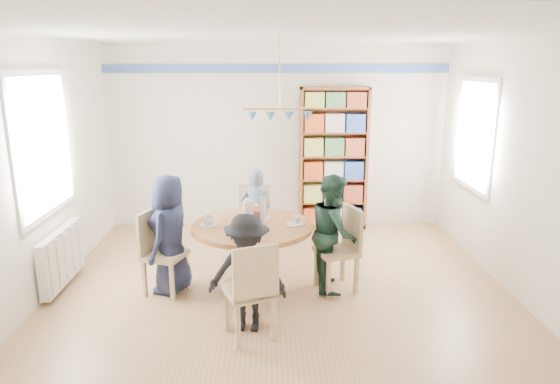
{
  "coord_description": "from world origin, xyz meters",
  "views": [
    {
      "loc": [
        -0.12,
        -4.91,
        2.42
      ],
      "look_at": [
        0.0,
        0.4,
        1.05
      ],
      "focal_mm": 32.0,
      "sensor_mm": 36.0,
      "label": 1
    }
  ],
  "objects_px": {
    "person_right": "(334,232)",
    "bookshelf": "(333,160)",
    "chair_left": "(158,248)",
    "chair_far": "(254,217)",
    "chair_right": "(343,245)",
    "chair_near": "(252,287)",
    "radiator": "(62,257)",
    "person_far": "(257,215)",
    "person_left": "(170,234)",
    "person_near": "(247,273)",
    "dining_table": "(253,242)"
  },
  "relations": [
    {
      "from": "person_right",
      "to": "bookshelf",
      "type": "distance_m",
      "value": 2.18
    },
    {
      "from": "chair_left",
      "to": "person_right",
      "type": "xyz_separation_m",
      "value": [
        1.89,
        0.07,
        0.14
      ]
    },
    {
      "from": "chair_far",
      "to": "person_right",
      "type": "relative_size",
      "value": 0.72
    },
    {
      "from": "person_right",
      "to": "chair_right",
      "type": "bearing_deg",
      "value": -98.54
    },
    {
      "from": "chair_near",
      "to": "person_right",
      "type": "distance_m",
      "value": 1.38
    },
    {
      "from": "radiator",
      "to": "bookshelf",
      "type": "distance_m",
      "value": 3.9
    },
    {
      "from": "chair_right",
      "to": "chair_near",
      "type": "relative_size",
      "value": 0.99
    },
    {
      "from": "radiator",
      "to": "person_right",
      "type": "bearing_deg",
      "value": -1.72
    },
    {
      "from": "person_far",
      "to": "bookshelf",
      "type": "height_order",
      "value": "bookshelf"
    },
    {
      "from": "chair_left",
      "to": "person_left",
      "type": "bearing_deg",
      "value": 12.79
    },
    {
      "from": "chair_left",
      "to": "person_near",
      "type": "bearing_deg",
      "value": -39.56
    },
    {
      "from": "radiator",
      "to": "chair_right",
      "type": "height_order",
      "value": "chair_right"
    },
    {
      "from": "person_far",
      "to": "bookshelf",
      "type": "distance_m",
      "value": 1.75
    },
    {
      "from": "chair_near",
      "to": "chair_left",
      "type": "bearing_deg",
      "value": 135.68
    },
    {
      "from": "chair_far",
      "to": "person_far",
      "type": "relative_size",
      "value": 0.78
    },
    {
      "from": "person_left",
      "to": "bookshelf",
      "type": "bearing_deg",
      "value": 153.06
    },
    {
      "from": "person_near",
      "to": "chair_far",
      "type": "bearing_deg",
      "value": 99.25
    },
    {
      "from": "chair_far",
      "to": "chair_near",
      "type": "xyz_separation_m",
      "value": [
        0.03,
        -2.08,
        0.0
      ]
    },
    {
      "from": "chair_right",
      "to": "person_left",
      "type": "xyz_separation_m",
      "value": [
        -1.86,
        -0.02,
        0.14
      ]
    },
    {
      "from": "dining_table",
      "to": "radiator",
      "type": "bearing_deg",
      "value": 176.66
    },
    {
      "from": "chair_left",
      "to": "person_right",
      "type": "distance_m",
      "value": 1.9
    },
    {
      "from": "person_left",
      "to": "person_far",
      "type": "xyz_separation_m",
      "value": [
        0.9,
        0.89,
        -0.06
      ]
    },
    {
      "from": "person_right",
      "to": "person_far",
      "type": "relative_size",
      "value": 1.09
    },
    {
      "from": "radiator",
      "to": "chair_far",
      "type": "relative_size",
      "value": 1.08
    },
    {
      "from": "person_right",
      "to": "bookshelf",
      "type": "relative_size",
      "value": 0.61
    },
    {
      "from": "dining_table",
      "to": "bookshelf",
      "type": "relative_size",
      "value": 0.62
    },
    {
      "from": "chair_near",
      "to": "bookshelf",
      "type": "height_order",
      "value": "bookshelf"
    },
    {
      "from": "chair_right",
      "to": "person_far",
      "type": "xyz_separation_m",
      "value": [
        -0.96,
        0.87,
        0.08
      ]
    },
    {
      "from": "person_near",
      "to": "person_far",
      "type": "bearing_deg",
      "value": 98.18
    },
    {
      "from": "chair_far",
      "to": "person_left",
      "type": "relative_size",
      "value": 0.71
    },
    {
      "from": "dining_table",
      "to": "chair_near",
      "type": "xyz_separation_m",
      "value": [
        0.03,
        -1.05,
        -0.04
      ]
    },
    {
      "from": "radiator",
      "to": "person_far",
      "type": "bearing_deg",
      "value": 19.53
    },
    {
      "from": "dining_table",
      "to": "chair_right",
      "type": "bearing_deg",
      "value": 0.77
    },
    {
      "from": "dining_table",
      "to": "person_right",
      "type": "xyz_separation_m",
      "value": [
        0.88,
        0.03,
        0.09
      ]
    },
    {
      "from": "person_far",
      "to": "chair_near",
      "type": "bearing_deg",
      "value": 106.24
    },
    {
      "from": "chair_left",
      "to": "dining_table",
      "type": "bearing_deg",
      "value": 1.92
    },
    {
      "from": "radiator",
      "to": "person_right",
      "type": "distance_m",
      "value": 3.01
    },
    {
      "from": "chair_far",
      "to": "person_left",
      "type": "bearing_deg",
      "value": -130.27
    },
    {
      "from": "person_right",
      "to": "chair_far",
      "type": "bearing_deg",
      "value": 44.19
    },
    {
      "from": "chair_near",
      "to": "person_far",
      "type": "xyz_separation_m",
      "value": [
        -0.0,
        1.93,
        0.08
      ]
    },
    {
      "from": "person_near",
      "to": "person_left",
      "type": "bearing_deg",
      "value": 145.1
    },
    {
      "from": "dining_table",
      "to": "chair_right",
      "type": "xyz_separation_m",
      "value": [
        0.98,
        0.01,
        -0.05
      ]
    },
    {
      "from": "dining_table",
      "to": "person_far",
      "type": "distance_m",
      "value": 0.88
    },
    {
      "from": "radiator",
      "to": "chair_left",
      "type": "distance_m",
      "value": 1.12
    },
    {
      "from": "chair_near",
      "to": "person_far",
      "type": "distance_m",
      "value": 1.93
    },
    {
      "from": "chair_far",
      "to": "person_near",
      "type": "relative_size",
      "value": 0.82
    },
    {
      "from": "person_right",
      "to": "bookshelf",
      "type": "height_order",
      "value": "bookshelf"
    },
    {
      "from": "chair_near",
      "to": "person_right",
      "type": "height_order",
      "value": "person_right"
    },
    {
      "from": "person_far",
      "to": "bookshelf",
      "type": "xyz_separation_m",
      "value": [
        1.11,
        1.28,
        0.44
      ]
    },
    {
      "from": "radiator",
      "to": "chair_near",
      "type": "distance_m",
      "value": 2.45
    }
  ]
}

